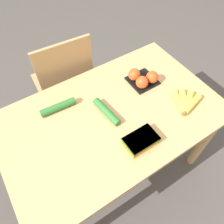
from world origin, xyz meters
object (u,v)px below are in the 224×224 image
object	(u,v)px
chair	(65,84)
tomato_pack	(143,78)
banana_bunch	(185,103)
cucumber_far	(58,107)
cucumber_near	(107,112)
carrot_bag	(141,140)

from	to	relation	value
chair	tomato_pack	size ratio (longest dim) A/B	5.55
banana_bunch	cucumber_far	size ratio (longest dim) A/B	0.86
chair	cucumber_far	bearing A→B (deg)	68.26
tomato_pack	cucumber_near	bearing A→B (deg)	-165.55
chair	tomato_pack	bearing A→B (deg)	128.74
tomato_pack	carrot_bag	bearing A→B (deg)	-128.66
banana_bunch	cucumber_near	world-z (taller)	cucumber_near
tomato_pack	cucumber_near	distance (m)	0.33
tomato_pack	cucumber_near	world-z (taller)	tomato_pack
chair	carrot_bag	distance (m)	0.87
tomato_pack	cucumber_far	bearing A→B (deg)	169.63
carrot_bag	chair	bearing A→B (deg)	95.45
banana_bunch	tomato_pack	size ratio (longest dim) A/B	1.08
cucumber_near	banana_bunch	bearing A→B (deg)	-24.70
carrot_bag	cucumber_far	size ratio (longest dim) A/B	0.82
banana_bunch	tomato_pack	bearing A→B (deg)	110.67
cucumber_near	cucumber_far	bearing A→B (deg)	140.27
banana_bunch	cucumber_near	size ratio (longest dim) A/B	0.86
banana_bunch	tomato_pack	world-z (taller)	tomato_pack
banana_bunch	carrot_bag	world-z (taller)	carrot_bag
carrot_bag	cucumber_far	xyz separation A→B (m)	(-0.27, 0.43, -0.00)
chair	banana_bunch	size ratio (longest dim) A/B	5.13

